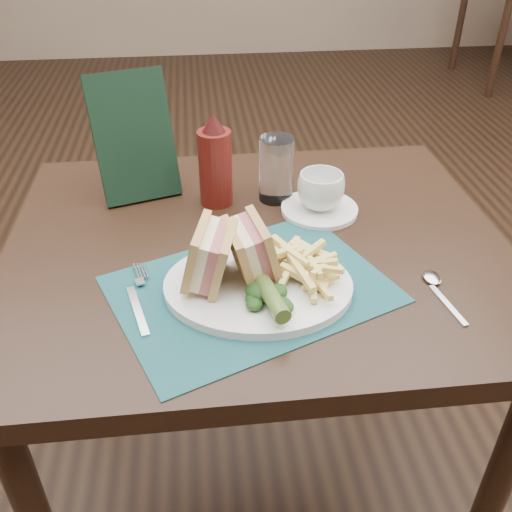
{
  "coord_description": "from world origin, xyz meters",
  "views": [
    {
      "loc": [
        -0.1,
        -1.36,
        1.31
      ],
      "look_at": [
        -0.01,
        -0.62,
        0.8
      ],
      "focal_mm": 40.0,
      "sensor_mm": 36.0,
      "label": 1
    }
  ],
  "objects": [
    {
      "name": "fork",
      "position": [
        -0.2,
        -0.65,
        0.76
      ],
      "size": [
        0.08,
        0.17,
        0.01
      ],
      "primitive_type": null,
      "rotation": [
        0.0,
        0.0,
        0.26
      ],
      "color": "silver",
      "rests_on": "placemat"
    },
    {
      "name": "ketchup_bottle",
      "position": [
        -0.06,
        -0.35,
        0.84
      ],
      "size": [
        0.07,
        0.07,
        0.19
      ],
      "primitive_type": null,
      "rotation": [
        0.0,
        0.0,
        0.09
      ],
      "color": "#51120D",
      "rests_on": "table_main"
    },
    {
      "name": "spoon",
      "position": [
        0.27,
        -0.69,
        0.76
      ],
      "size": [
        0.06,
        0.15,
        0.01
      ],
      "primitive_type": null,
      "rotation": [
        0.0,
        0.0,
        0.17
      ],
      "color": "silver",
      "rests_on": "table_main"
    },
    {
      "name": "check_presenter",
      "position": [
        -0.22,
        -0.29,
        0.87
      ],
      "size": [
        0.17,
        0.13,
        0.24
      ],
      "primitive_type": "cube",
      "rotation": [
        -0.31,
        0.0,
        0.3
      ],
      "color": "black",
      "rests_on": "table_main"
    },
    {
      "name": "fries_pile",
      "position": [
        0.05,
        -0.63,
        0.79
      ],
      "size": [
        0.18,
        0.2,
        0.05
      ],
      "primitive_type": null,
      "color": "#F8E07C",
      "rests_on": "plate"
    },
    {
      "name": "sandwich_half_a",
      "position": [
        -0.11,
        -0.63,
        0.82
      ],
      "size": [
        0.1,
        0.12,
        0.1
      ],
      "primitive_type": null,
      "rotation": [
        0.0,
        0.24,
        -0.23
      ],
      "color": "tan",
      "rests_on": "plate"
    },
    {
      "name": "sandwich_half_b",
      "position": [
        -0.04,
        -0.63,
        0.82
      ],
      "size": [
        0.09,
        0.11,
        0.1
      ],
      "primitive_type": null,
      "rotation": [
        0.0,
        -0.24,
        0.18
      ],
      "color": "tan",
      "rests_on": "plate"
    },
    {
      "name": "kale_garnish",
      "position": [
        -0.0,
        -0.71,
        0.78
      ],
      "size": [
        0.11,
        0.08,
        0.03
      ],
      "primitive_type": null,
      "color": "#173814",
      "rests_on": "plate"
    },
    {
      "name": "drinking_glass",
      "position": [
        0.06,
        -0.35,
        0.81
      ],
      "size": [
        0.08,
        0.08,
        0.13
      ],
      "primitive_type": "cylinder",
      "rotation": [
        0.0,
        0.0,
        -0.25
      ],
      "color": "white",
      "rests_on": "table_main"
    },
    {
      "name": "floor",
      "position": [
        0.0,
        0.0,
        0.0
      ],
      "size": [
        7.0,
        7.0,
        0.0
      ],
      "primitive_type": "plane",
      "color": "black",
      "rests_on": "ground"
    },
    {
      "name": "pickle_spear",
      "position": [
        -0.0,
        -0.7,
        0.79
      ],
      "size": [
        0.05,
        0.12,
        0.03
      ],
      "primitive_type": "cylinder",
      "rotation": [
        1.54,
        0.0,
        0.2
      ],
      "color": "#456225",
      "rests_on": "plate"
    },
    {
      "name": "table_main",
      "position": [
        0.0,
        -0.5,
        0.38
      ],
      "size": [
        0.9,
        0.75,
        0.75
      ],
      "primitive_type": null,
      "color": "black",
      "rests_on": "ground"
    },
    {
      "name": "coffee_cup",
      "position": [
        0.13,
        -0.41,
        0.8
      ],
      "size": [
        0.13,
        0.13,
        0.07
      ],
      "primitive_type": "imported",
      "rotation": [
        0.0,
        0.0,
        0.66
      ],
      "color": "white",
      "rests_on": "saucer"
    },
    {
      "name": "wall_back",
      "position": [
        0.0,
        3.5,
        0.0
      ],
      "size": [
        6.0,
        0.0,
        6.0
      ],
      "primitive_type": "plane",
      "rotation": [
        1.57,
        0.0,
        0.0
      ],
      "color": "tan",
      "rests_on": "ground"
    },
    {
      "name": "saucer",
      "position": [
        0.13,
        -0.41,
        0.76
      ],
      "size": [
        0.15,
        0.15,
        0.01
      ],
      "primitive_type": "cylinder",
      "rotation": [
        0.0,
        0.0,
        -0.03
      ],
      "color": "white",
      "rests_on": "table_main"
    },
    {
      "name": "placemat",
      "position": [
        -0.03,
        -0.64,
        0.75
      ],
      "size": [
        0.5,
        0.44,
        0.0
      ],
      "primitive_type": "cube",
      "rotation": [
        0.0,
        0.0,
        0.39
      ],
      "color": "#18494C",
      "rests_on": "table_main"
    },
    {
      "name": "plate",
      "position": [
        -0.01,
        -0.65,
        0.76
      ],
      "size": [
        0.33,
        0.27,
        0.01
      ],
      "primitive_type": null,
      "rotation": [
        0.0,
        0.0,
        -0.12
      ],
      "color": "white",
      "rests_on": "placemat"
    }
  ]
}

